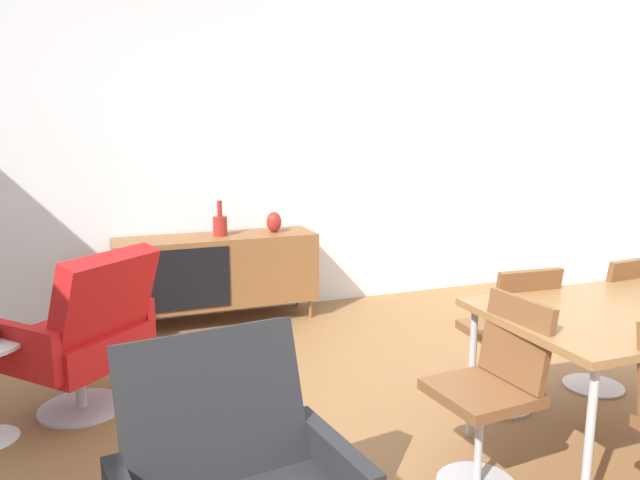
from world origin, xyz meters
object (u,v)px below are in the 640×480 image
(sideboard, at_px, (217,270))
(vase_cobalt, at_px, (274,222))
(vase_sculptural_dark, at_px, (220,225))
(dining_chair_back_left, at_px, (511,332))
(dining_chair_near_window, at_px, (493,386))
(lounge_chair_red, at_px, (85,333))
(dining_chair_back_right, at_px, (608,317))

(sideboard, height_order, vase_cobalt, vase_cobalt)
(sideboard, distance_m, vase_sculptural_dark, 0.37)
(sideboard, bearing_deg, dining_chair_back_left, -60.36)
(sideboard, relative_size, vase_cobalt, 9.43)
(vase_sculptural_dark, xyz_separation_m, dining_chair_back_left, (1.18, -2.13, -0.34))
(dining_chair_near_window, xyz_separation_m, dining_chair_back_left, (0.53, 0.55, 0.00))
(vase_sculptural_dark, relative_size, dining_chair_back_left, 0.33)
(vase_cobalt, xyz_separation_m, lounge_chair_red, (-1.49, -1.30, -0.34))
(lounge_chair_red, bearing_deg, vase_sculptural_dark, 51.48)
(vase_cobalt, bearing_deg, vase_sculptural_dark, 180.00)
(vase_sculptural_dark, relative_size, lounge_chair_red, 0.30)
(sideboard, bearing_deg, vase_cobalt, 0.22)
(vase_cobalt, distance_m, vase_sculptural_dark, 0.45)
(sideboard, distance_m, dining_chair_near_window, 2.77)
(vase_sculptural_dark, xyz_separation_m, dining_chair_back_right, (1.89, -2.13, -0.34))
(dining_chair_back_left, distance_m, dining_chair_back_right, 0.71)
(sideboard, bearing_deg, dining_chair_back_right, -47.98)
(vase_cobalt, relative_size, dining_chair_back_left, 0.20)
(sideboard, bearing_deg, lounge_chair_red, -127.58)
(vase_cobalt, bearing_deg, dining_chair_back_right, -56.07)
(dining_chair_near_window, relative_size, dining_chair_back_right, 1.00)
(sideboard, xyz_separation_m, lounge_chair_red, (-1.00, -1.30, 0.03))
(dining_chair_back_left, relative_size, lounge_chair_red, 0.90)
(dining_chair_near_window, bearing_deg, dining_chair_back_right, 24.03)
(sideboard, height_order, vase_sculptural_dark, vase_sculptural_dark)
(vase_cobalt, height_order, dining_chair_near_window, vase_cobalt)
(vase_cobalt, bearing_deg, sideboard, -179.78)
(vase_sculptural_dark, xyz_separation_m, dining_chair_near_window, (0.64, -2.69, -0.34))
(sideboard, relative_size, vase_sculptural_dark, 5.62)
(dining_chair_near_window, height_order, dining_chair_back_right, same)
(dining_chair_back_left, xyz_separation_m, lounge_chair_red, (-2.22, 0.83, -0.00))
(sideboard, relative_size, dining_chair_back_right, 1.87)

